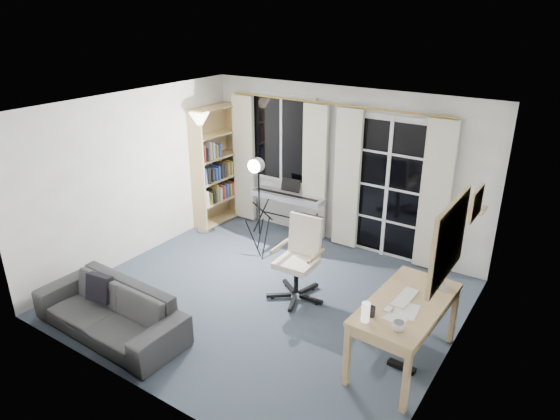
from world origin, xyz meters
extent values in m
cube|color=#3C4857|center=(0.00, 0.00, -0.01)|extent=(4.50, 4.00, 0.02)
cube|color=white|center=(-1.05, 1.98, 1.50)|extent=(1.20, 0.06, 1.40)
cube|color=black|center=(-1.05, 1.95, 1.50)|extent=(1.10, 0.02, 1.30)
cube|color=white|center=(-1.05, 1.94, 1.50)|extent=(0.04, 0.03, 1.30)
cube|color=white|center=(0.75, 1.98, 1.02)|extent=(1.32, 0.06, 2.11)
cube|color=black|center=(0.45, 1.95, 1.02)|extent=(0.55, 0.02, 1.95)
cube|color=black|center=(1.05, 1.95, 1.02)|extent=(0.55, 0.02, 1.95)
cube|color=white|center=(0.75, 1.94, 1.02)|extent=(0.05, 0.04, 2.05)
cube|color=white|center=(0.75, 1.94, 0.55)|extent=(1.15, 0.03, 0.03)
cube|color=white|center=(0.75, 1.94, 1.05)|extent=(1.15, 0.03, 0.03)
cube|color=white|center=(0.75, 1.94, 1.55)|extent=(1.15, 0.03, 0.03)
cylinder|color=gold|center=(-0.15, 1.90, 2.15)|extent=(3.50, 0.03, 0.03)
cube|color=beige|center=(-1.75, 1.88, 1.08)|extent=(0.40, 0.07, 2.10)
cube|color=beige|center=(-0.40, 1.88, 1.08)|extent=(0.40, 0.07, 2.10)
cube|color=beige|center=(0.15, 1.88, 1.08)|extent=(0.40, 0.07, 2.10)
cube|color=beige|center=(1.45, 1.88, 1.08)|extent=(0.40, 0.07, 2.10)
cube|color=tan|center=(-2.11, 1.11, 0.99)|extent=(0.32, 0.04, 1.97)
cube|color=tan|center=(-2.07, 2.00, 0.99)|extent=(0.32, 0.04, 1.97)
cube|color=tan|center=(-2.23, 1.56, 0.99)|extent=(0.07, 0.89, 1.97)
cube|color=tan|center=(-2.09, 1.56, 0.03)|extent=(0.35, 0.90, 0.02)
cube|color=tan|center=(-2.09, 1.56, 0.39)|extent=(0.35, 0.90, 0.02)
cube|color=tan|center=(-2.09, 1.56, 0.77)|extent=(0.35, 0.90, 0.02)
cube|color=tan|center=(-2.09, 1.56, 1.14)|extent=(0.35, 0.90, 0.02)
cube|color=tan|center=(-2.09, 1.56, 1.52)|extent=(0.35, 0.90, 0.02)
cube|color=tan|center=(-2.09, 1.56, 1.94)|extent=(0.35, 0.90, 0.02)
cube|color=silver|center=(-2.08, 1.19, 0.53)|extent=(0.22, 0.07, 0.25)
cube|color=#A89A46|center=(-2.08, 1.29, 0.51)|extent=(0.22, 0.05, 0.20)
cube|color=#2F2F2F|center=(-2.08, 1.37, 0.52)|extent=(0.22, 0.05, 0.23)
cube|color=#A89A46|center=(-2.07, 1.45, 0.55)|extent=(0.22, 0.04, 0.29)
cube|color=silver|center=(-2.07, 1.52, 0.52)|extent=(0.22, 0.06, 0.23)
cube|color=#C94939|center=(-2.07, 1.61, 0.53)|extent=(0.22, 0.05, 0.24)
cube|color=#3C57B6|center=(-2.07, 1.69, 0.53)|extent=(0.22, 0.06, 0.24)
cube|color=#A89A46|center=(-2.06, 1.77, 0.52)|extent=(0.22, 0.04, 0.23)
cube|color=#C94939|center=(-2.06, 1.84, 0.52)|extent=(0.22, 0.06, 0.23)
cube|color=#2F2F2F|center=(-2.06, 1.94, 0.54)|extent=(0.22, 0.04, 0.26)
cube|color=#3C57B6|center=(-2.08, 1.19, 0.92)|extent=(0.22, 0.04, 0.27)
cube|color=#2F2F2F|center=(-2.08, 1.26, 0.91)|extent=(0.22, 0.07, 0.26)
cube|color=#2F2F2F|center=(-2.08, 1.36, 0.90)|extent=(0.22, 0.05, 0.23)
cube|color=#3C57B6|center=(-2.08, 1.44, 0.89)|extent=(0.22, 0.04, 0.21)
cube|color=#3C57B6|center=(-2.07, 1.51, 0.90)|extent=(0.22, 0.04, 0.23)
cube|color=#2F2F2F|center=(-2.07, 1.58, 0.92)|extent=(0.22, 0.04, 0.27)
cube|color=#2F2F2F|center=(-2.07, 1.65, 0.89)|extent=(0.22, 0.05, 0.22)
cube|color=#B08442|center=(-2.06, 1.74, 0.90)|extent=(0.22, 0.05, 0.23)
cube|color=#A89A46|center=(-2.06, 1.82, 0.90)|extent=(0.22, 0.04, 0.24)
cube|color=#2F2F2F|center=(-2.06, 1.88, 0.90)|extent=(0.22, 0.04, 0.23)
cube|color=#C94939|center=(-2.08, 1.19, 1.30)|extent=(0.22, 0.05, 0.28)
cube|color=#2F2F2F|center=(-2.08, 1.27, 1.26)|extent=(0.22, 0.04, 0.21)
cube|color=silver|center=(-2.08, 1.33, 1.30)|extent=(0.22, 0.04, 0.30)
cube|color=silver|center=(-2.08, 1.41, 1.29)|extent=(0.22, 0.04, 0.27)
cube|color=#A89A46|center=(-2.07, 1.48, 1.27)|extent=(0.22, 0.04, 0.22)
cube|color=#3C57B6|center=(-2.07, 1.55, 1.27)|extent=(0.22, 0.05, 0.23)
cylinder|color=#B2B2B7|center=(-1.99, 1.12, 0.02)|extent=(0.35, 0.35, 0.03)
cylinder|color=#B2B2B7|center=(-1.99, 1.12, 0.93)|extent=(0.04, 0.04, 1.81)
cone|color=#FFE5B2|center=(-1.99, 1.12, 1.86)|extent=(0.37, 0.37, 0.19)
cylinder|color=black|center=(-1.23, 1.68, 0.33)|extent=(0.05, 0.58, 0.53)
cylinder|color=black|center=(-1.23, 1.68, 0.33)|extent=(0.05, 0.58, 0.53)
cylinder|color=black|center=(-0.30, 1.72, 0.33)|extent=(0.05, 0.58, 0.53)
cylinder|color=black|center=(-0.30, 1.72, 0.33)|extent=(0.05, 0.58, 0.53)
cylinder|color=black|center=(-0.77, 1.70, 0.33)|extent=(0.93, 0.07, 0.02)
cube|color=silver|center=(-0.77, 1.70, 0.68)|extent=(1.22, 0.36, 0.08)
cube|color=white|center=(-0.77, 1.63, 0.71)|extent=(1.12, 0.18, 0.01)
cube|color=black|center=(-0.77, 1.66, 0.72)|extent=(1.08, 0.12, 0.01)
cube|color=black|center=(-0.77, 1.79, 0.84)|extent=(0.33, 0.08, 0.20)
cylinder|color=black|center=(-0.65, 0.92, 0.28)|extent=(0.03, 0.24, 0.61)
cylinder|color=black|center=(-0.81, 1.00, 0.28)|extent=(0.21, 0.12, 0.62)
cylinder|color=black|center=(-0.80, 0.83, 0.28)|extent=(0.20, 0.14, 0.62)
cylinder|color=black|center=(-0.75, 0.92, 0.88)|extent=(0.03, 0.03, 1.06)
cylinder|color=silver|center=(-0.75, 0.87, 1.41)|extent=(0.21, 0.12, 0.20)
cylinder|color=white|center=(-0.75, 0.81, 1.41)|extent=(0.18, 0.03, 0.18)
cube|color=black|center=(0.54, 0.23, 0.04)|extent=(0.32, 0.06, 0.04)
cylinder|color=black|center=(0.62, 0.23, 0.02)|extent=(0.05, 0.05, 0.05)
cube|color=black|center=(0.38, 0.43, 0.04)|extent=(0.13, 0.32, 0.04)
cylinder|color=black|center=(0.40, 0.50, 0.02)|extent=(0.05, 0.05, 0.05)
cube|color=black|center=(0.14, 0.34, 0.04)|extent=(0.29, 0.22, 0.04)
cylinder|color=black|center=(0.07, 0.38, 0.02)|extent=(0.05, 0.05, 0.05)
cube|color=black|center=(0.15, 0.08, 0.04)|extent=(0.28, 0.24, 0.04)
cylinder|color=black|center=(0.08, 0.03, 0.02)|extent=(0.05, 0.05, 0.05)
cube|color=black|center=(0.39, 0.01, 0.04)|extent=(0.16, 0.32, 0.04)
cylinder|color=black|center=(0.42, -0.06, 0.02)|extent=(0.05, 0.05, 0.05)
cylinder|color=black|center=(0.32, 0.22, 0.28)|extent=(0.06, 0.06, 0.40)
cube|color=#F2E1CC|center=(0.32, 0.22, 0.50)|extent=(0.47, 0.47, 0.08)
cube|color=#F2E1CC|center=(0.31, 0.43, 0.79)|extent=(0.44, 0.14, 0.52)
cube|color=black|center=(0.31, 0.47, 0.81)|extent=(0.42, 0.12, 0.48)
cylinder|color=tan|center=(0.06, 0.23, 0.66)|extent=(0.06, 0.40, 0.04)
cylinder|color=tan|center=(0.57, 0.25, 0.66)|extent=(0.06, 0.40, 0.04)
cube|color=tan|center=(1.88, -0.22, 0.71)|extent=(0.74, 1.39, 0.04)
cube|color=tan|center=(1.88, -0.22, 0.64)|extent=(0.70, 1.35, 0.10)
cube|color=tan|center=(1.55, -0.84, 0.34)|extent=(0.06, 0.06, 0.69)
cube|color=tan|center=(2.15, -0.87, 0.34)|extent=(0.06, 0.06, 0.69)
cube|color=tan|center=(1.61, 0.43, 0.34)|extent=(0.06, 0.06, 0.69)
cube|color=tan|center=(2.21, 0.41, 0.34)|extent=(0.06, 0.06, 0.69)
cube|color=silver|center=(2.08, 0.23, 0.73)|extent=(0.18, 0.12, 0.01)
cube|color=silver|center=(2.08, 0.23, 0.86)|extent=(0.04, 0.03, 0.21)
cube|color=silver|center=(2.08, 0.23, 1.02)|extent=(0.06, 0.52, 0.33)
cube|color=black|center=(2.06, 0.23, 1.02)|extent=(0.03, 0.48, 0.29)
cube|color=white|center=(1.84, -0.17, 0.73)|extent=(0.15, 0.41, 0.02)
cube|color=white|center=(1.78, -0.46, 0.74)|extent=(0.06, 0.10, 0.02)
cube|color=white|center=(1.93, -0.37, 0.73)|extent=(0.24, 0.31, 0.01)
cube|color=white|center=(1.89, -0.56, 0.73)|extent=(0.22, 0.17, 0.00)
cube|color=black|center=(1.69, -0.65, 0.78)|extent=(0.05, 0.04, 0.12)
cylinder|color=white|center=(1.67, -0.74, 0.82)|extent=(0.08, 0.08, 0.19)
cube|color=black|center=(1.93, -0.32, 0.02)|extent=(0.29, 0.09, 0.05)
imported|color=silver|center=(1.98, -0.72, 0.79)|extent=(0.12, 0.10, 0.12)
cube|color=tan|center=(2.23, -0.35, 1.55)|extent=(0.04, 0.94, 0.74)
cube|color=white|center=(2.21, -0.35, 1.55)|extent=(0.01, 0.84, 0.64)
cube|color=tan|center=(2.23, 0.55, 1.60)|extent=(0.03, 0.42, 0.32)
cube|color=#4F9F73|center=(2.21, 0.55, 1.60)|extent=(0.00, 0.36, 0.26)
cube|color=tan|center=(2.16, 1.05, 1.35)|extent=(0.16, 0.30, 0.02)
cone|color=#F2E1CC|center=(2.16, 1.05, 1.44)|extent=(0.12, 0.12, 0.15)
imported|color=#2A2B2D|center=(-1.05, -1.55, 0.37)|extent=(1.89, 0.60, 0.73)
cube|color=black|center=(-1.32, -1.45, 0.43)|extent=(0.34, 0.22, 0.33)
camera|label=1|loc=(3.17, -4.43, 3.45)|focal=32.00mm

